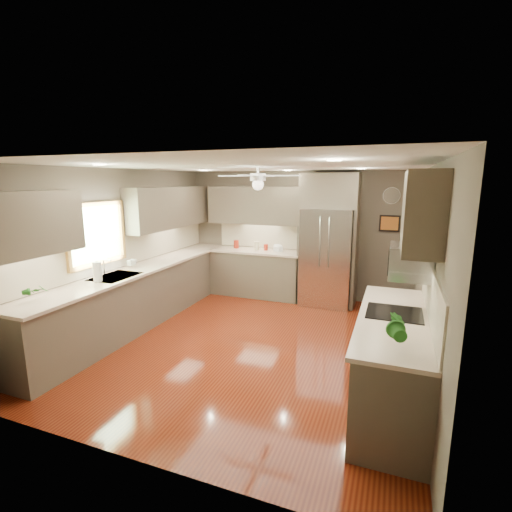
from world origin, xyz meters
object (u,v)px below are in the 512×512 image
Objects in this scene: refrigerator at (328,242)px; soap_bottle at (133,262)px; bowl at (278,250)px; potted_plant_right at (396,328)px; canister_c at (257,246)px; canister_d at (266,247)px; paper_towel at (97,272)px; canister_a at (236,244)px; stool at (378,308)px; microwave at (410,261)px; potted_plant_left at (36,291)px.

soap_bottle is at bearing -142.62° from refrigerator.
potted_plant_right is at bearing -59.60° from bowl.
soap_bottle is 0.07× the size of refrigerator.
canister_d is (0.18, 0.06, -0.03)m from canister_c.
canister_c is 0.60× the size of paper_towel.
canister_c is at bearing -9.23° from canister_a.
canister_c is 1.44m from refrigerator.
soap_bottle is 4.10m from stool.
canister_c is 0.32× the size of microwave.
potted_plant_right is at bearing -50.72° from canister_a.
potted_plant_left reaches higher than canister_a.
stool is 1.56× the size of paper_towel.
stool is (3.75, 1.47, -0.79)m from soap_bottle.
canister_d is at bearing 132.75° from microwave.
stool is (2.42, -0.66, -0.79)m from canister_c.
paper_towel is at bearing -82.54° from soap_bottle.
refrigerator is at bearing 48.40° from paper_towel.
canister_a is 0.46× the size of potted_plant_right.
microwave reaches higher than bowl.
canister_c is 4.60m from potted_plant_right.
refrigerator is 4.45× the size of microwave.
canister_c is 0.74× the size of bowl.
potted_plant_left is at bearing -124.05° from refrigerator.
soap_bottle is 1.82m from potted_plant_left.
bowl is (-2.22, 3.78, -0.15)m from potted_plant_right.
microwave is at bearing -40.94° from canister_a.
potted_plant_right is 1.52× the size of bowl.
bowl is at bearing -8.33° from canister_d.
potted_plant_left is 1.15× the size of bowl.
soap_bottle is (-1.33, -2.13, 0.00)m from canister_c.
microwave reaches higher than canister_d.
soap_bottle is 3.48m from refrigerator.
refrigerator is (1.91, -0.10, 0.17)m from canister_a.
refrigerator is at bearing -3.77° from canister_d.
canister_a is at bearing 176.98° from refrigerator.
stool is at bearing 99.33° from microwave.
potted_plant_left reaches higher than canister_d.
bowl is (1.66, 3.96, -0.11)m from potted_plant_left.
bowl is at bearing 177.44° from refrigerator.
paper_towel is (-1.39, -3.06, 0.08)m from canister_d.
canister_d reaches higher than stool.
potted_plant_left is (-1.39, -4.00, 0.08)m from canister_d.
stool is (-0.34, 2.07, -1.24)m from microwave.
potted_plant_right is at bearing 2.74° from potted_plant_left.
potted_plant_left is at bearing -163.06° from microwave.
potted_plant_left reaches higher than canister_c.
bowl is 0.10× the size of refrigerator.
paper_towel is (0.11, -0.87, 0.05)m from soap_bottle.
canister_a is 0.66m from canister_d.
paper_towel is at bearing -147.24° from stool.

